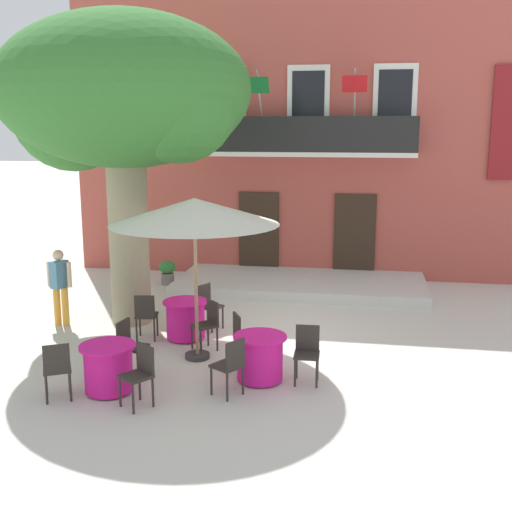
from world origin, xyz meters
The scene contains 19 objects.
ground_plane centered at (0.00, 0.00, 0.00)m, with size 120.00×120.00×0.00m, color beige.
building_facade centered at (0.28, 6.99, 3.75)m, with size 13.00×5.09×7.50m.
entrance_step_platform centered at (0.28, 3.64, 0.12)m, with size 6.23×2.73×0.25m, color silver.
plane_tree centered at (-3.01, 0.31, 4.58)m, with size 5.19×4.56×6.25m.
cafe_table_near_tree centered at (-1.51, -0.59, 0.39)m, with size 0.86×0.86×0.76m.
cafe_chair_near_tree_0 centered at (-2.23, -0.79, 0.53)m, with size 0.46×0.46×0.91m.
cafe_chair_near_tree_1 centered at (-0.93, -1.09, 0.53)m, with size 0.57×0.57×0.91m.
cafe_chair_near_tree_2 centered at (-1.24, 0.11, 0.53)m, with size 0.54×0.54×0.91m.
cafe_table_middle centered at (-1.97, -3.20, 0.39)m, with size 0.86×0.86×0.76m.
cafe_chair_middle_0 centered at (-1.92, -2.45, 0.53)m, with size 0.46×0.46×0.91m.
cafe_chair_middle_1 centered at (-2.59, -3.63, 0.53)m, with size 0.54×0.54×0.91m.
cafe_chair_middle_2 centered at (-1.32, -3.58, 0.53)m, with size 0.56×0.56×0.91m.
cafe_table_front centered at (0.25, -2.36, 0.39)m, with size 0.86×0.86×0.76m.
cafe_chair_front_0 centered at (1.00, -2.26, 0.53)m, with size 0.41×0.41×0.91m.
cafe_chair_front_1 centered at (-0.16, -1.73, 0.53)m, with size 0.54×0.54×0.91m.
cafe_chair_front_2 centered at (-0.09, -3.04, 0.53)m, with size 0.55×0.55×0.91m.
cafe_umbrella centered at (-1.01, -1.56, 2.61)m, with size 2.90×2.90×2.85m.
ground_planter_left centered at (-3.19, 3.49, 0.35)m, with size 0.43×0.43×0.62m.
pedestrian_near_entrance centered at (-4.27, -0.21, 0.90)m, with size 0.53×0.40×1.59m.
Camera 1 is at (1.84, -11.76, 4.01)m, focal length 43.95 mm.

